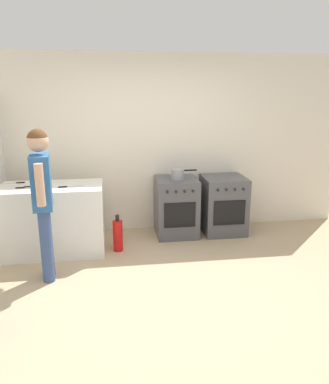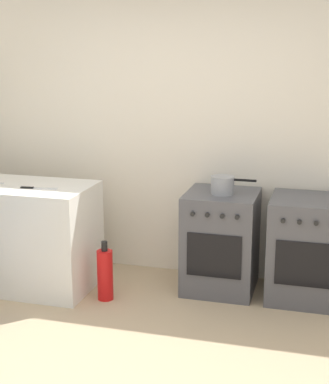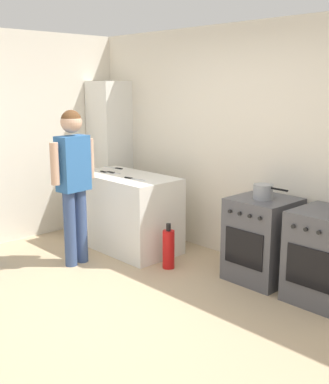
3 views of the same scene
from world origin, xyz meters
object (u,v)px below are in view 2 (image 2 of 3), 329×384
at_px(knife_chef, 37,188).
at_px(oven_left, 221,241).
at_px(fire_extinguisher, 105,274).
at_px(pot, 223,185).
at_px(oven_right, 307,249).

bearing_deg(knife_chef, oven_left, 17.76).
bearing_deg(fire_extinguisher, knife_chef, 178.71).
bearing_deg(oven_left, fire_extinguisher, -151.22).
xyz_separation_m(oven_left, fire_extinguisher, (-0.87, -0.48, -0.21)).
bearing_deg(pot, knife_chef, -163.71).
distance_m(oven_left, fire_extinguisher, 1.01).
relative_size(pot, knife_chef, 1.20).
relative_size(oven_left, knife_chef, 2.73).
height_order(knife_chef, fire_extinguisher, knife_chef).
xyz_separation_m(oven_right, fire_extinguisher, (-1.58, -0.48, -0.21)).
relative_size(oven_left, pot, 2.28).
height_order(pot, knife_chef, pot).
bearing_deg(oven_left, pot, -73.22).
bearing_deg(fire_extinguisher, oven_right, 16.79).
xyz_separation_m(pot, knife_chef, (-1.46, -0.43, -0.02)).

